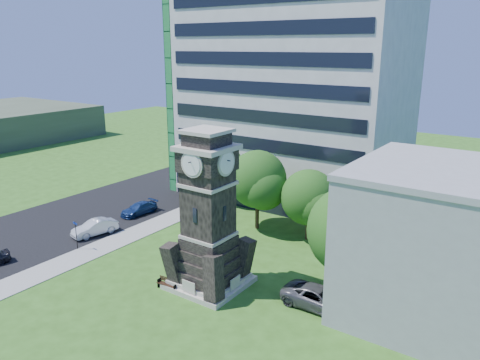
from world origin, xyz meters
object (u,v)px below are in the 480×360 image
Objects in this scene: street_sign at (76,232)px; park_bench at (168,284)px; car_east_lot at (320,298)px; clock_tower at (208,221)px; car_street_mid at (95,228)px; car_street_north at (139,209)px.

park_bench is at bearing 5.04° from street_sign.
park_bench is (-10.61, -4.24, -0.27)m from car_east_lot.
car_street_mid is (-15.48, 1.41, -4.55)m from clock_tower.
car_street_north is 25.48m from car_east_lot.
park_bench is at bearing 111.67° from car_east_lot.
clock_tower is 5.77m from park_bench.
car_street_north is 17.52m from park_bench.
street_sign is (-11.82, 0.61, 1.21)m from park_bench.
car_street_mid is at bearing 158.81° from park_bench.
clock_tower is at bearing -20.92° from car_street_north.
car_street_mid is 13.88m from park_bench.
clock_tower is 2.75× the size of car_street_mid.
car_east_lot is at bearing 12.33° from clock_tower.
car_street_north is (-16.26, 7.97, -4.65)m from clock_tower.
street_sign is at bearing 171.76° from park_bench.
car_street_mid is 3.67m from street_sign.
street_sign reaches higher than car_east_lot.
park_bench is at bearing -3.88° from car_street_mid.
street_sign reaches higher than car_street_north.
street_sign reaches higher than park_bench.
clock_tower reaches higher than car_east_lot.
car_east_lot is 22.74m from street_sign.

